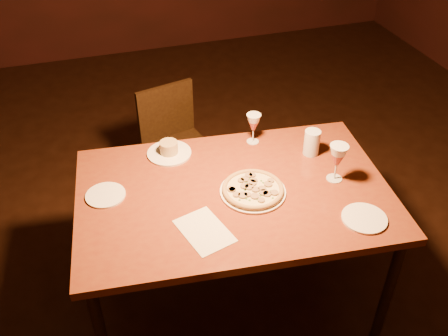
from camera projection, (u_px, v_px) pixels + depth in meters
name	position (u px, v px, depth m)	size (l,w,h in m)	color
floor	(217.00, 334.00, 2.51)	(7.00, 7.00, 0.00)	black
dining_table	(234.00, 202.00, 2.28)	(1.49, 1.05, 0.75)	brown
chair_far	(175.00, 141.00, 3.11)	(0.45, 0.45, 0.77)	black
pizza_plate	(253.00, 190.00, 2.22)	(0.30, 0.30, 0.03)	white
ramekin_saucer	(169.00, 150.00, 2.45)	(0.22, 0.22, 0.07)	white
wine_glass_far	(253.00, 128.00, 2.50)	(0.07, 0.07, 0.16)	#AD4948
wine_glass_right	(337.00, 163.00, 2.25)	(0.08, 0.08, 0.19)	#AD4948
water_tumbler	(312.00, 142.00, 2.43)	(0.08, 0.08, 0.13)	silver
side_plate_left	(106.00, 195.00, 2.21)	(0.18, 0.18, 0.01)	white
side_plate_near	(364.00, 218.00, 2.09)	(0.19, 0.19, 0.01)	white
menu_card	(204.00, 231.00, 2.04)	(0.17, 0.25, 0.00)	silver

